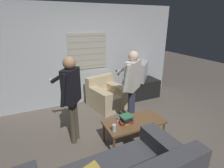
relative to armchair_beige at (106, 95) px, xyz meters
The scene contains 11 objects.
ground_plane 1.56m from the armchair_beige, 103.18° to the right, with size 16.00×16.00×0.00m, color #665B51.
wall_back 1.17m from the armchair_beige, 123.22° to the left, with size 5.20×0.08×2.55m.
armchair_beige is the anchor object (origin of this frame).
coffee_table 1.55m from the armchair_beige, 93.23° to the right, with size 1.10×0.53×0.42m.
tv_stand 1.21m from the armchair_beige, ahead, with size 0.92×0.58×0.52m.
tv 1.30m from the armchair_beige, ahead, with size 0.66×0.70×0.52m.
person_left_standing 1.70m from the armchair_beige, 135.33° to the right, with size 0.51×0.70×1.60m.
person_right_standing 1.21m from the armchair_beige, 79.14° to the right, with size 0.53×0.78×1.59m.
book_stack 1.57m from the armchair_beige, 99.13° to the right, with size 0.25×0.20×0.15m.
soda_can 1.77m from the armchair_beige, 108.23° to the right, with size 0.07×0.07×0.13m.
spare_remote 1.45m from the armchair_beige, 103.24° to the right, with size 0.10×0.13×0.02m.
Camera 1 is at (-1.24, -2.40, 2.14)m, focal length 28.00 mm.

